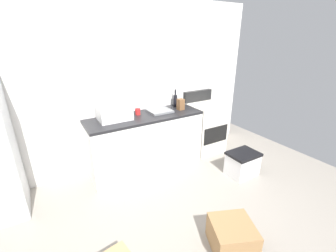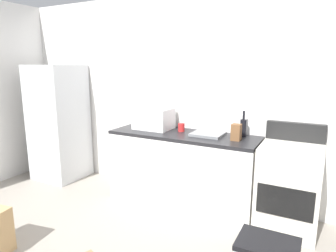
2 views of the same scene
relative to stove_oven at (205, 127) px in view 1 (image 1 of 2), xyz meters
The scene contains 11 objects.
ground_plane 1.99m from the stove_oven, 141.59° to the right, with size 6.00×6.00×0.00m, color gray.
wall_back 1.77m from the stove_oven, 167.22° to the left, with size 5.00×0.10×2.60m, color silver.
kitchen_counter 1.22m from the stove_oven, behind, with size 1.80×0.60×0.90m.
stove_oven is the anchor object (origin of this frame).
microwave 1.77m from the stove_oven, behind, with size 0.46×0.34×0.27m, color white.
sink_basin 1.03m from the stove_oven, behind, with size 0.36×0.32×0.03m, color slate.
wine_bottle 0.79m from the stove_oven, 162.20° to the left, with size 0.07×0.07×0.30m.
coffee_mug 1.38m from the stove_oven, behind, with size 0.08×0.08×0.10m, color red.
knife_block 0.78m from the stove_oven, behind, with size 0.10×0.10×0.18m, color brown.
cardboard_box_medium 2.22m from the stove_oven, 121.56° to the right, with size 0.42×0.42×0.29m, color olive.
storage_bin 1.02m from the stove_oven, 91.91° to the right, with size 0.46×0.36×0.38m.
Camera 1 is at (-1.07, -1.82, 2.03)m, focal length 24.14 mm.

